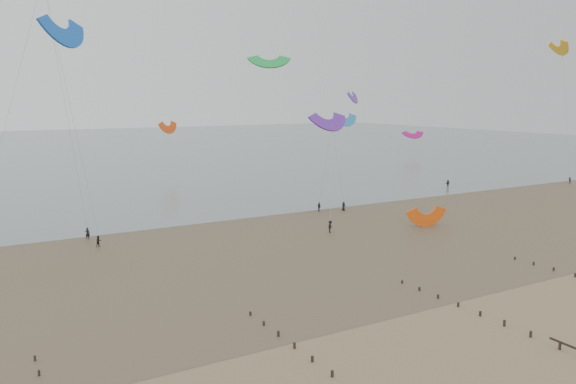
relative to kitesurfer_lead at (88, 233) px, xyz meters
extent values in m
plane|color=brown|center=(21.45, -48.54, -0.86)|extent=(500.00, 500.00, 0.00)
plane|color=#475654|center=(21.45, 151.46, -0.83)|extent=(500.00, 500.00, 0.00)
plane|color=#473A28|center=(21.45, -13.54, -0.84)|extent=(500.00, 500.00, 0.00)
ellipsoid|color=slate|center=(3.45, -26.54, -0.85)|extent=(23.60, 14.36, 0.01)
ellipsoid|color=slate|center=(33.45, -10.54, -0.85)|extent=(33.64, 18.32, 0.01)
ellipsoid|color=slate|center=(66.45, -18.54, -0.85)|extent=(19.65, 13.67, 0.01)
cube|color=black|center=(-10.55, -39.17, -0.67)|extent=(0.16, 0.16, 0.48)
cube|color=black|center=(-10.55, -36.54, -0.68)|extent=(0.16, 0.16, 0.45)
cube|color=black|center=(7.45, -49.70, -0.61)|extent=(0.16, 0.16, 0.59)
cube|color=black|center=(7.45, -47.06, -0.62)|extent=(0.16, 0.16, 0.57)
cube|color=black|center=(7.45, -44.43, -0.64)|extent=(0.16, 0.16, 0.54)
cube|color=black|center=(7.45, -41.80, -0.65)|extent=(0.16, 0.16, 0.51)
cube|color=black|center=(7.45, -39.17, -0.67)|extent=(0.16, 0.16, 0.48)
cube|color=black|center=(7.45, -36.54, -0.68)|extent=(0.16, 0.16, 0.45)
cube|color=black|center=(25.45, -54.96, -0.58)|extent=(0.16, 0.16, 0.65)
cube|color=black|center=(25.45, -52.33, -0.59)|extent=(0.16, 0.16, 0.62)
cube|color=black|center=(25.45, -49.70, -0.61)|extent=(0.16, 0.16, 0.59)
cube|color=black|center=(25.45, -47.06, -0.62)|extent=(0.16, 0.16, 0.57)
cube|color=black|center=(25.45, -44.43, -0.64)|extent=(0.16, 0.16, 0.54)
cube|color=black|center=(25.45, -41.80, -0.65)|extent=(0.16, 0.16, 0.51)
cube|color=black|center=(25.45, -39.17, -0.67)|extent=(0.16, 0.16, 0.48)
cube|color=black|center=(25.45, -36.54, -0.68)|extent=(0.16, 0.16, 0.45)
cube|color=black|center=(43.45, -44.43, -0.64)|extent=(0.16, 0.16, 0.54)
cube|color=black|center=(43.45, -41.80, -0.65)|extent=(0.16, 0.16, 0.51)
cube|color=black|center=(43.45, -39.17, -0.67)|extent=(0.16, 0.16, 0.48)
cube|color=black|center=(43.45, -36.54, -0.68)|extent=(0.16, 0.16, 0.45)
imported|color=black|center=(0.00, 0.00, 0.00)|extent=(0.74, 0.65, 1.71)
imported|color=black|center=(38.98, 0.57, -0.05)|extent=(0.44, 0.96, 1.61)
imported|color=black|center=(78.66, 9.06, -0.05)|extent=(1.52, 0.54, 1.62)
imported|color=black|center=(107.05, -1.20, -0.08)|extent=(0.95, 0.94, 1.55)
imported|color=black|center=(43.10, -0.98, -0.09)|extent=(0.76, 0.89, 1.54)
imported|color=black|center=(0.51, -4.91, -0.09)|extent=(0.89, 0.78, 1.53)
imported|color=black|center=(31.76, -13.56, 0.05)|extent=(1.35, 1.21, 1.82)
camera|label=1|loc=(-13.71, -80.24, 18.61)|focal=35.00mm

